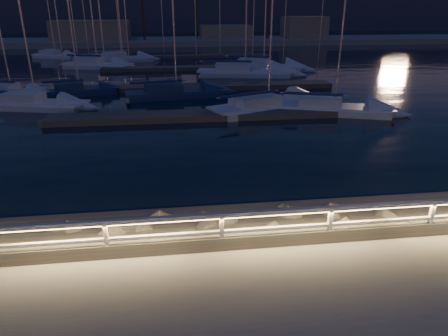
{
  "coord_description": "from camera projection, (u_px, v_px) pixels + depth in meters",
  "views": [
    {
      "loc": [
        -3.12,
        -9.16,
        6.04
      ],
      "look_at": [
        -1.42,
        4.0,
        0.71
      ],
      "focal_mm": 32.0,
      "sensor_mm": 36.0,
      "label": 1
    }
  ],
  "objects": [
    {
      "name": "far_shore",
      "position": [
        185.0,
        39.0,
        79.08
      ],
      "size": [
        160.0,
        14.0,
        5.2
      ],
      "color": "#9B948C",
      "rests_on": "ground"
    },
    {
      "name": "sailboat_n",
      "position": [
        103.0,
        60.0,
        51.64
      ],
      "size": [
        7.08,
        4.43,
        11.74
      ],
      "rotation": [
        0.0,
        0.0,
        0.4
      ],
      "color": "silver",
      "rests_on": "ground"
    },
    {
      "name": "guard_rail",
      "position": [
        293.0,
        218.0,
        10.76
      ],
      "size": [
        44.11,
        0.12,
        1.06
      ],
      "color": "silver",
      "rests_on": "ground"
    },
    {
      "name": "ground",
      "position": [
        293.0,
        243.0,
        11.05
      ],
      "size": [
        400.0,
        400.0,
        0.0
      ],
      "primitive_type": "plane",
      "color": "#9B948C",
      "rests_on": "ground"
    },
    {
      "name": "sailboat_a",
      "position": [
        77.0,
        90.0,
        32.58
      ],
      "size": [
        6.31,
        3.37,
        10.42
      ],
      "rotation": [
        0.0,
        0.0,
        0.28
      ],
      "color": "navy",
      "rests_on": "ground"
    },
    {
      "name": "sailboat_g",
      "position": [
        174.0,
        92.0,
        31.69
      ],
      "size": [
        8.15,
        3.49,
        13.41
      ],
      "rotation": [
        0.0,
        0.0,
        0.15
      ],
      "color": "navy",
      "rests_on": "ground"
    },
    {
      "name": "harbor_water",
      "position": [
        204.0,
        83.0,
        40.15
      ],
      "size": [
        400.0,
        440.0,
        0.6
      ],
      "color": "black",
      "rests_on": "ground"
    },
    {
      "name": "sailboat_k",
      "position": [
        261.0,
        66.0,
        45.61
      ],
      "size": [
        9.5,
        5.51,
        15.59
      ],
      "rotation": [
        0.0,
        0.0,
        -0.34
      ],
      "color": "silver",
      "rests_on": "ground"
    },
    {
      "name": "sailboat_m",
      "position": [
        54.0,
        55.0,
        56.57
      ],
      "size": [
        7.01,
        4.51,
        11.72
      ],
      "rotation": [
        0.0,
        0.0,
        -0.42
      ],
      "color": "silver",
      "rests_on": "ground"
    },
    {
      "name": "distant_hills",
      "position": [
        110.0,
        12.0,
        129.7
      ],
      "size": [
        230.0,
        37.5,
        18.0
      ],
      "color": "#333B4F",
      "rests_on": "ground"
    },
    {
      "name": "sailboat_i",
      "position": [
        121.0,
        59.0,
        52.31
      ],
      "size": [
        8.26,
        4.63,
        13.66
      ],
      "rotation": [
        0.0,
        0.0,
        0.31
      ],
      "color": "silver",
      "rests_on": "ground"
    },
    {
      "name": "sailboat_j",
      "position": [
        96.0,
        64.0,
        47.06
      ],
      "size": [
        8.57,
        4.85,
        14.11
      ],
      "rotation": [
        0.0,
        0.0,
        -0.32
      ],
      "color": "silver",
      "rests_on": "ground"
    },
    {
      "name": "sailboat_f",
      "position": [
        10.0,
        92.0,
        32.06
      ],
      "size": [
        6.77,
        3.68,
        11.13
      ],
      "rotation": [
        0.0,
        0.0,
        -0.29
      ],
      "color": "silver",
      "rests_on": "ground"
    },
    {
      "name": "sailboat_h",
      "position": [
        265.0,
        105.0,
        27.6
      ],
      "size": [
        8.83,
        5.69,
        14.59
      ],
      "rotation": [
        0.0,
        0.0,
        0.42
      ],
      "color": "silver",
      "rests_on": "ground"
    },
    {
      "name": "riprap",
      "position": [
        2.0,
        247.0,
        11.08
      ],
      "size": [
        29.05,
        2.91,
        1.36
      ],
      "color": "slate",
      "rests_on": "ground"
    },
    {
      "name": "sailboat_b",
      "position": [
        34.0,
        103.0,
        28.2
      ],
      "size": [
        7.45,
        3.82,
        12.23
      ],
      "rotation": [
        0.0,
        0.0,
        -0.25
      ],
      "color": "silver",
      "rests_on": "ground"
    },
    {
      "name": "sailboat_c",
      "position": [
        331.0,
        107.0,
        26.97
      ],
      "size": [
        7.9,
        4.56,
        12.97
      ],
      "rotation": [
        0.0,
        0.0,
        -0.34
      ],
      "color": "silver",
      "rests_on": "ground"
    },
    {
      "name": "floating_docks",
      "position": [
        202.0,
        75.0,
        41.11
      ],
      "size": [
        22.0,
        36.0,
        0.4
      ],
      "color": "#5F574E",
      "rests_on": "ground"
    },
    {
      "name": "sailboat_l",
      "position": [
        243.0,
        71.0,
        41.79
      ],
      "size": [
        10.26,
        4.75,
        16.75
      ],
      "rotation": [
        0.0,
        0.0,
        -0.19
      ],
      "color": "silver",
      "rests_on": "ground"
    }
  ]
}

